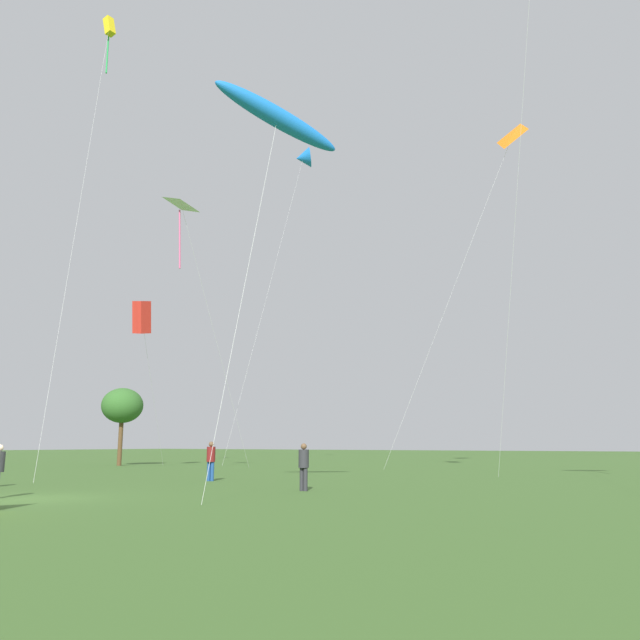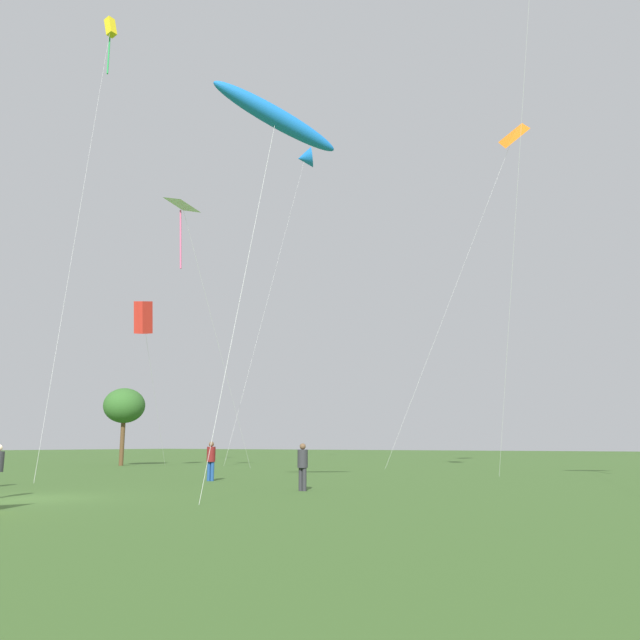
% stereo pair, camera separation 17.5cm
% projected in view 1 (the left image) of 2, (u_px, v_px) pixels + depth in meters
% --- Properties ---
extents(ground, '(280.00, 280.00, 0.00)m').
position_uv_depth(ground, '(23.00, 499.00, 19.04)').
color(ground, '#3D6028').
extents(person_standing_2, '(0.36, 0.36, 1.62)m').
position_uv_depth(person_standing_2, '(304.00, 463.00, 22.52)').
color(person_standing_2, '#2D2D33').
rests_on(person_standing_2, ground).
extents(person_standing_3, '(0.38, 0.38, 1.71)m').
position_uv_depth(person_standing_3, '(211.00, 458.00, 28.49)').
color(person_standing_3, '#1E478C').
rests_on(person_standing_3, ground).
extents(kite_flying_0, '(3.87, 6.40, 11.34)m').
position_uv_depth(kite_flying_0, '(142.00, 317.00, 44.17)').
color(kite_flying_0, silver).
rests_on(kite_flying_0, ground).
extents(kite_flying_2, '(2.60, 9.80, 15.85)m').
position_uv_depth(kite_flying_2, '(182.00, 212.00, 38.02)').
color(kite_flying_2, silver).
rests_on(kite_flying_2, ground).
extents(kite_flying_3, '(8.94, 7.02, 24.33)m').
position_uv_depth(kite_flying_3, '(511.00, 137.00, 46.30)').
color(kite_flying_3, silver).
rests_on(kite_flying_3, ground).
extents(kite_flying_4, '(2.88, 5.74, 13.88)m').
position_uv_depth(kite_flying_4, '(278.00, 118.00, 22.62)').
color(kite_flying_4, silver).
rests_on(kite_flying_4, ground).
extents(kite_flying_7, '(8.00, 8.27, 29.55)m').
position_uv_depth(kite_flying_7, '(109.00, 31.00, 42.70)').
color(kite_flying_7, silver).
rests_on(kite_flying_7, ground).
extents(kite_flying_8, '(2.39, 11.47, 29.72)m').
position_uv_depth(kite_flying_8, '(303.00, 158.00, 62.10)').
color(kite_flying_8, silver).
rests_on(kite_flying_8, ground).
extents(park_tree_1, '(3.10, 3.10, 5.79)m').
position_uv_depth(park_tree_1, '(122.00, 406.00, 48.99)').
color(park_tree_1, brown).
rests_on(park_tree_1, ground).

